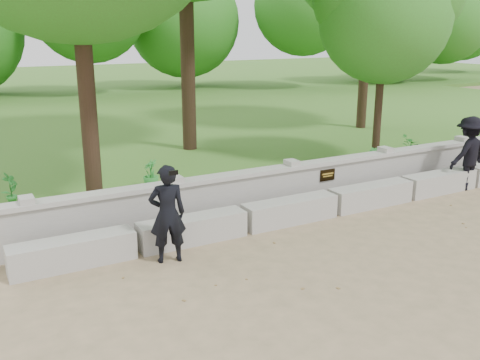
% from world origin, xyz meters
% --- Properties ---
extents(ground, '(80.00, 80.00, 0.00)m').
position_xyz_m(ground, '(0.00, 0.00, 0.00)').
color(ground, '#A08662').
rests_on(ground, ground).
extents(lawn, '(40.00, 22.00, 0.25)m').
position_xyz_m(lawn, '(0.00, 14.00, 0.12)').
color(lawn, '#397221').
rests_on(lawn, ground).
extents(concrete_bench, '(11.90, 0.45, 0.45)m').
position_xyz_m(concrete_bench, '(0.00, 1.90, 0.22)').
color(concrete_bench, '#ADAAA3').
rests_on(concrete_bench, ground).
extents(parapet_wall, '(12.50, 0.35, 0.90)m').
position_xyz_m(parapet_wall, '(0.00, 2.60, 0.46)').
color(parapet_wall, '#A2A099').
rests_on(parapet_wall, ground).
extents(man_main, '(0.63, 0.58, 1.56)m').
position_xyz_m(man_main, '(-3.65, 1.36, 0.78)').
color(man_main, black).
rests_on(man_main, ground).
extents(visitor_mid, '(1.12, 0.70, 1.66)m').
position_xyz_m(visitor_mid, '(3.74, 1.80, 0.83)').
color(visitor_mid, black).
rests_on(visitor_mid, ground).
extents(tree_near_right, '(3.17, 3.17, 5.35)m').
position_xyz_m(tree_near_right, '(3.12, 4.10, 4.01)').
color(tree_near_right, '#382619').
rests_on(tree_near_right, lawn).
extents(shrub_a, '(0.39, 0.41, 0.65)m').
position_xyz_m(shrub_a, '(-5.53, 4.72, 0.57)').
color(shrub_a, '#2D8530').
rests_on(shrub_a, lawn).
extents(shrub_b, '(0.34, 0.37, 0.55)m').
position_xyz_m(shrub_b, '(2.36, 3.30, 0.52)').
color(shrub_b, '#2D8530').
rests_on(shrub_b, lawn).
extents(shrub_c, '(0.68, 0.64, 0.61)m').
position_xyz_m(shrub_c, '(4.11, 3.83, 0.55)').
color(shrub_c, '#2D8530').
rests_on(shrub_c, lawn).
extents(shrub_d, '(0.34, 0.37, 0.61)m').
position_xyz_m(shrub_d, '(-2.78, 4.54, 0.56)').
color(shrub_d, '#2D8530').
rests_on(shrub_d, lawn).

